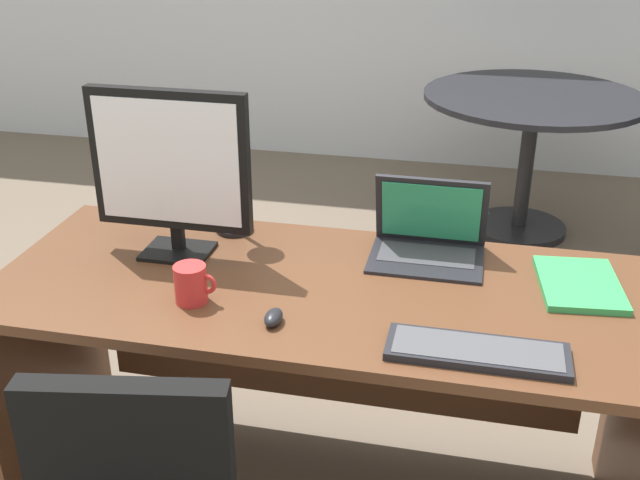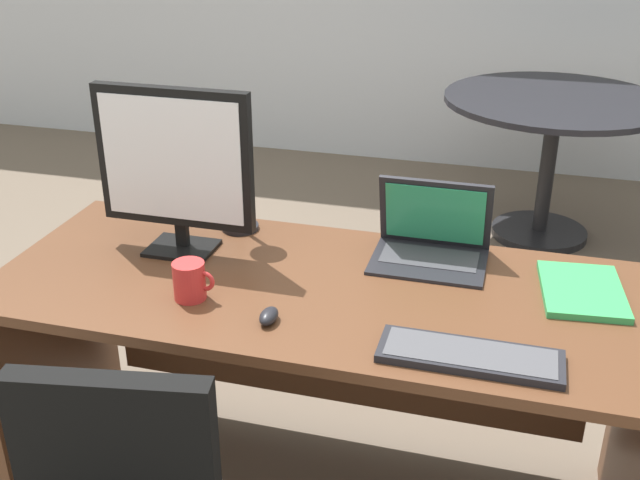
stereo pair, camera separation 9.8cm
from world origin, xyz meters
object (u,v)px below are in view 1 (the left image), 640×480
object	(u,v)px
mouse	(273,317)
coffee_mug	(191,284)
keyboard	(477,351)
laptop	(429,232)
book	(579,284)
desk_lamp	(227,141)
meeting_table	(530,130)
monitor	(170,166)
desk	(321,341)

from	to	relation	value
mouse	coffee_mug	world-z (taller)	coffee_mug
mouse	keyboard	bearing A→B (deg)	-3.90
laptop	coffee_mug	xyz separation A→B (m)	(-0.59, -0.43, -0.02)
mouse	book	distance (m)	0.86
desk_lamp	coffee_mug	bearing A→B (deg)	-85.69
laptop	keyboard	world-z (taller)	laptop
laptop	meeting_table	world-z (taller)	laptop
monitor	coffee_mug	world-z (taller)	monitor
book	mouse	bearing A→B (deg)	-154.78
desk_lamp	keyboard	bearing A→B (deg)	-33.89
desk	laptop	distance (m)	0.46
desk_lamp	book	xyz separation A→B (m)	(1.05, -0.13, -0.30)
coffee_mug	meeting_table	xyz separation A→B (m)	(0.96, 2.34, -0.22)
meeting_table	desk_lamp	bearing A→B (deg)	-117.44
desk	keyboard	xyz separation A→B (m)	(0.45, -0.31, 0.23)
desk	meeting_table	xyz separation A→B (m)	(0.65, 2.13, 0.05)
laptop	meeting_table	distance (m)	1.97
desk	book	distance (m)	0.76
monitor	mouse	bearing A→B (deg)	-39.73
laptop	mouse	distance (m)	0.60
laptop	book	size ratio (longest dim) A/B	1.05
laptop	keyboard	distance (m)	0.55
monitor	laptop	world-z (taller)	monitor
keyboard	mouse	distance (m)	0.51
mouse	coffee_mug	size ratio (longest dim) A/B	0.68
monitor	laptop	distance (m)	0.79
monitor	meeting_table	distance (m)	2.40
desk_lamp	book	size ratio (longest dim) A/B	1.32
desk	keyboard	size ratio (longest dim) A/B	4.23
keyboard	book	bearing A→B (deg)	56.52
desk	laptop	size ratio (longest dim) A/B	5.48
mouse	meeting_table	world-z (taller)	mouse
laptop	keyboard	size ratio (longest dim) A/B	0.77
monitor	coffee_mug	xyz separation A→B (m)	(0.15, -0.26, -0.23)
book	coffee_mug	size ratio (longest dim) A/B	2.73
desk	mouse	bearing A→B (deg)	-102.71
desk_lamp	coffee_mug	world-z (taller)	desk_lamp
book	meeting_table	xyz separation A→B (m)	(-0.06, 2.04, -0.18)
desk_lamp	book	bearing A→B (deg)	-6.93
keyboard	mouse	world-z (taller)	mouse
book	meeting_table	distance (m)	2.05
mouse	meeting_table	size ratio (longest dim) A/B	0.07
desk	mouse	world-z (taller)	mouse
laptop	mouse	bearing A→B (deg)	-125.29
desk	desk_lamp	xyz separation A→B (m)	(-0.34, 0.21, 0.53)
book	coffee_mug	world-z (taller)	coffee_mug
monitor	mouse	size ratio (longest dim) A/B	6.30
monitor	mouse	xyz separation A→B (m)	(0.39, -0.33, -0.26)
desk	book	size ratio (longest dim) A/B	5.74
monitor	book	world-z (taller)	monitor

